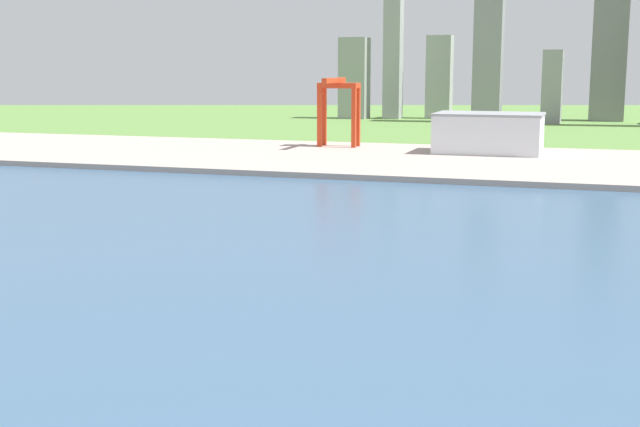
# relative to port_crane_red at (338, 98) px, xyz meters

# --- Properties ---
(ground_plane) EXTENTS (2400.00, 2400.00, 0.00)m
(ground_plane) POSITION_rel_port_crane_red_xyz_m (80.59, -231.82, -28.15)
(ground_plane) COLOR #557E3A
(water_bay) EXTENTS (840.00, 360.00, 0.15)m
(water_bay) POSITION_rel_port_crane_red_xyz_m (80.59, -291.82, -28.08)
(water_bay) COLOR #385675
(water_bay) RESTS_ON ground
(industrial_pier) EXTENTS (840.00, 140.00, 2.50)m
(industrial_pier) POSITION_rel_port_crane_red_xyz_m (80.59, -41.82, -26.90)
(industrial_pier) COLOR #A6968B
(industrial_pier) RESTS_ON ground
(port_crane_red) EXTENTS (21.28, 34.42, 36.34)m
(port_crane_red) POSITION_rel_port_crane_red_xyz_m (0.00, 0.00, 0.00)
(port_crane_red) COLOR red
(port_crane_red) RESTS_ON industrial_pier
(warehouse_main) EXTENTS (52.00, 34.71, 19.70)m
(warehouse_main) POSITION_rel_port_crane_red_xyz_m (80.25, -8.92, -15.78)
(warehouse_main) COLOR silver
(warehouse_main) RESTS_ON industrial_pier
(distant_skyline) EXTENTS (365.98, 80.23, 159.74)m
(distant_skyline) POSITION_rel_port_crane_red_xyz_m (119.24, 287.66, 32.65)
(distant_skyline) COLOR gray
(distant_skyline) RESTS_ON ground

